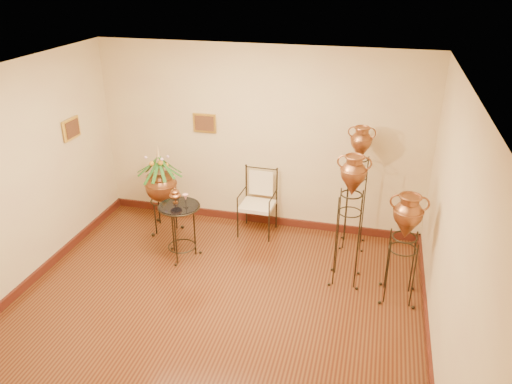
% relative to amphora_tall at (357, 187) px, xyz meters
% --- Properties ---
extents(ground, '(5.00, 5.00, 0.00)m').
position_rel_amphora_tall_xyz_m(ground, '(-1.51, -2.13, -0.94)').
color(ground, '#5A3215').
rests_on(ground, ground).
extents(room_shell, '(5.02, 5.02, 2.81)m').
position_rel_amphora_tall_xyz_m(room_shell, '(-1.51, -2.12, 0.79)').
color(room_shell, beige).
rests_on(room_shell, ground).
extents(amphora_tall, '(0.40, 0.40, 1.85)m').
position_rel_amphora_tall_xyz_m(amphora_tall, '(0.00, 0.00, 0.00)').
color(amphora_tall, black).
rests_on(amphora_tall, ground).
extents(amphora_mid, '(0.44, 0.44, 1.78)m').
position_rel_amphora_tall_xyz_m(amphora_mid, '(-0.03, -0.92, -0.04)').
color(amphora_mid, black).
rests_on(amphora_mid, ground).
extents(amphora_short, '(0.58, 0.58, 1.44)m').
position_rel_amphora_tall_xyz_m(amphora_short, '(0.64, -1.13, -0.23)').
color(amphora_short, black).
rests_on(amphora_short, ground).
extents(planter_urn, '(0.96, 0.96, 1.41)m').
position_rel_amphora_tall_xyz_m(planter_urn, '(-2.90, -0.22, -0.16)').
color(planter_urn, black).
rests_on(planter_urn, ground).
extents(armchair, '(0.58, 0.54, 1.01)m').
position_rel_amphora_tall_xyz_m(armchair, '(-1.45, 0.02, -0.44)').
color(armchair, black).
rests_on(armchair, ground).
extents(side_table, '(0.68, 0.68, 1.03)m').
position_rel_amphora_tall_xyz_m(side_table, '(-2.32, -0.91, -0.52)').
color(side_table, black).
rests_on(side_table, ground).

